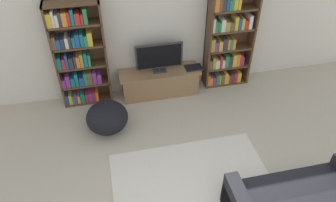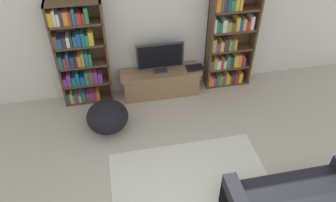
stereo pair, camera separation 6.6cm
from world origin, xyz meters
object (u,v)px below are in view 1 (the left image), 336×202
at_px(tv_stand, 160,82).
at_px(beanbag_ottoman, 107,117).
at_px(laptop, 193,68).
at_px(bookshelf_right, 227,41).
at_px(television, 159,57).
at_px(bookshelf_left, 78,56).

bearing_deg(tv_stand, beanbag_ottoman, -143.16).
bearing_deg(laptop, bookshelf_right, 11.27).
xyz_separation_m(tv_stand, television, (0.00, 0.01, 0.55)).
bearing_deg(beanbag_ottoman, tv_stand, 36.84).
relative_size(bookshelf_left, tv_stand, 1.28).
height_order(television, laptop, television).
bearing_deg(beanbag_ottoman, bookshelf_right, 20.66).
distance_m(bookshelf_right, beanbag_ottoman, 2.60).
bearing_deg(tv_stand, television, 90.00).
distance_m(laptop, beanbag_ottoman, 1.86).
xyz_separation_m(bookshelf_left, laptop, (2.02, -0.13, -0.44)).
height_order(bookshelf_left, beanbag_ottoman, bookshelf_left).
relative_size(television, beanbag_ottoman, 1.24).
xyz_separation_m(bookshelf_right, television, (-1.30, -0.09, -0.12)).
xyz_separation_m(bookshelf_left, beanbag_ottoman, (0.34, -0.89, -0.70)).
xyz_separation_m(bookshelf_right, beanbag_ottoman, (-2.35, -0.89, -0.67)).
bearing_deg(bookshelf_right, laptop, -168.73).
relative_size(television, laptop, 2.72).
distance_m(tv_stand, laptop, 0.69).
xyz_separation_m(television, beanbag_ottoman, (-1.04, -0.79, -0.54)).
relative_size(bookshelf_left, laptop, 6.10).
bearing_deg(bookshelf_left, tv_stand, -4.29).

